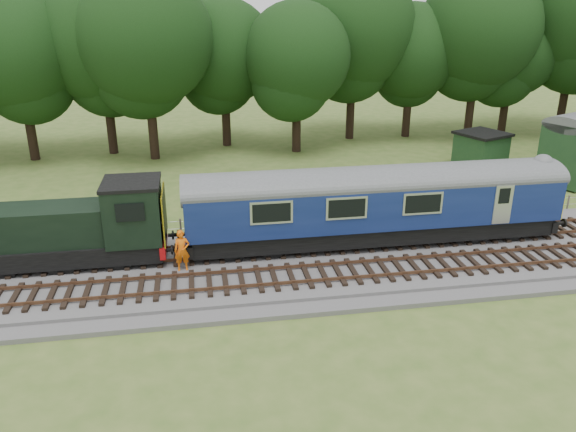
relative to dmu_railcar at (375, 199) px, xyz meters
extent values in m
plane|color=#456425|center=(-5.32, -1.40, -2.61)|extent=(120.00, 120.00, 0.00)
cube|color=#4C4C4F|center=(-5.32, -1.40, -2.43)|extent=(70.00, 7.00, 0.35)
cube|color=brown|center=(-5.32, -0.72, -2.12)|extent=(66.50, 0.07, 0.14)
cube|color=brown|center=(-5.32, 0.72, -2.12)|extent=(66.50, 0.07, 0.14)
cube|color=brown|center=(-5.32, -3.72, -2.12)|extent=(66.50, 0.07, 0.14)
cube|color=brown|center=(-5.32, -2.28, -2.12)|extent=(66.50, 0.07, 0.14)
cube|color=black|center=(-0.01, 0.00, -1.55)|extent=(17.46, 2.52, 0.85)
cube|color=navy|center=(-0.01, 0.00, -0.12)|extent=(18.00, 2.80, 2.05)
cube|color=yellow|center=(9.01, 0.00, -0.50)|extent=(0.06, 2.74, 1.30)
cube|color=black|center=(5.99, 0.00, -1.75)|extent=(2.60, 2.00, 0.55)
cube|color=black|center=(-6.01, 0.00, -1.75)|extent=(2.60, 2.00, 0.55)
cube|color=black|center=(-14.41, 0.00, -1.60)|extent=(8.73, 2.39, 0.85)
cube|color=black|center=(-15.61, 0.00, -0.35)|extent=(6.30, 2.08, 1.70)
cube|color=black|center=(-11.21, 0.00, 0.05)|extent=(2.40, 2.55, 2.60)
cube|color=#B50D11|center=(-10.03, 0.00, -1.55)|extent=(0.25, 2.60, 0.55)
cube|color=yellow|center=(-9.89, 0.00, -0.15)|extent=(0.06, 2.55, 2.30)
imported|color=orange|center=(-9.18, -1.49, -1.33)|extent=(0.70, 0.48, 1.86)
cube|color=#1B3C20|center=(12.14, 12.68, -1.42)|extent=(3.70, 3.70, 2.36)
cube|color=black|center=(12.14, 12.68, -0.15)|extent=(4.06, 4.06, 0.19)
camera|label=1|loc=(-8.33, -24.17, 8.89)|focal=35.00mm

